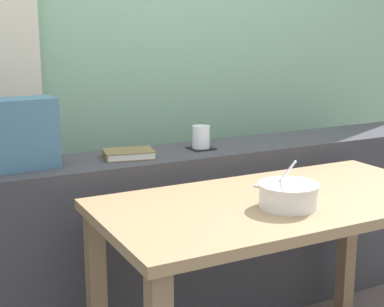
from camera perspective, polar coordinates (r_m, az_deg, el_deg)
outdoor_backdrop at (r=2.92m, az=-6.42°, el=14.69°), size 4.80×0.08×2.80m
dark_console_ledge at (r=2.50m, az=-0.44°, el=-8.44°), size 2.80×0.33×0.78m
breakfast_table at (r=2.00m, az=8.82°, el=-7.51°), size 1.27×0.64×0.72m
coaster_square at (r=2.42m, az=0.92°, el=0.53°), size 0.10×0.10×0.00m
juice_glass at (r=2.41m, az=0.92°, el=1.59°), size 0.08×0.08×0.10m
closed_book at (r=2.27m, az=-6.48°, el=-0.03°), size 0.22×0.17×0.03m
throw_pillow at (r=2.14m, az=-17.84°, el=1.84°), size 0.33×0.16×0.26m
soup_bowl at (r=1.86m, az=9.77°, el=-4.24°), size 0.20×0.20×0.16m
fork_utensil at (r=2.05m, az=8.15°, el=-3.71°), size 0.05×0.17×0.01m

